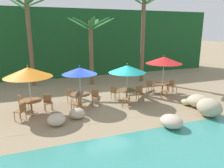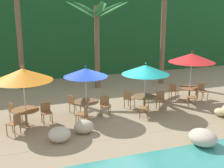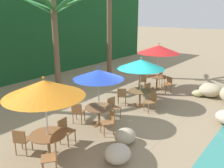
{
  "view_description": "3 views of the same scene",
  "coord_description": "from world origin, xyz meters",
  "px_view_note": "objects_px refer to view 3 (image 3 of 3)",
  "views": [
    {
      "loc": [
        -3.91,
        -11.57,
        4.23
      ],
      "look_at": [
        0.63,
        0.42,
        1.0
      ],
      "focal_mm": 34.91,
      "sensor_mm": 36.0,
      "label": 1
    },
    {
      "loc": [
        -4.59,
        -12.09,
        4.71
      ],
      "look_at": [
        -0.1,
        0.31,
        1.31
      ],
      "focal_mm": 47.16,
      "sensor_mm": 36.0,
      "label": 2
    },
    {
      "loc": [
        -8.09,
        -5.86,
        4.26
      ],
      "look_at": [
        -0.24,
        0.2,
        1.33
      ],
      "focal_mm": 39.02,
      "sensor_mm": 36.0,
      "label": 3
    }
  ],
  "objects_px": {
    "chair_blue_inland": "(78,111)",
    "chair_teal_inland": "(122,95)",
    "chair_red_inland": "(142,80)",
    "chair_orange_inland": "(21,140)",
    "palm_tree_second": "(55,24)",
    "umbrella_blue": "(98,74)",
    "chair_teal_seaward": "(149,91)",
    "dining_table_teal": "(140,93)",
    "dining_table_red": "(157,78)",
    "chair_orange_seaward": "(65,129)",
    "umbrella_orange": "(44,88)",
    "umbrella_red": "(159,49)",
    "chair_teal_left": "(152,101)",
    "chair_red_left": "(168,84)",
    "umbrella_teal": "(141,64)",
    "dining_table_orange": "(48,138)",
    "chair_blue_seaward": "(113,106)",
    "chair_orange_left": "(52,156)",
    "dining_table_blue": "(99,110)",
    "chair_red_seaward": "(162,77)",
    "chair_blue_left": "(109,121)",
    "palm_tree_third": "(109,4)"
  },
  "relations": [
    {
      "from": "chair_blue_inland",
      "to": "umbrella_red",
      "type": "bearing_deg",
      "value": -2.88
    },
    {
      "from": "chair_orange_left",
      "to": "chair_red_seaward",
      "type": "relative_size",
      "value": 1.0
    },
    {
      "from": "chair_teal_left",
      "to": "chair_red_left",
      "type": "bearing_deg",
      "value": 11.65
    },
    {
      "from": "chair_orange_left",
      "to": "chair_teal_seaward",
      "type": "bearing_deg",
      "value": 6.33
    },
    {
      "from": "umbrella_orange",
      "to": "chair_teal_left",
      "type": "relative_size",
      "value": 2.92
    },
    {
      "from": "chair_blue_inland",
      "to": "chair_teal_inland",
      "type": "xyz_separation_m",
      "value": [
        2.64,
        -0.26,
        0.0
      ]
    },
    {
      "from": "dining_table_blue",
      "to": "umbrella_red",
      "type": "distance_m",
      "value": 5.91
    },
    {
      "from": "dining_table_red",
      "to": "chair_blue_inland",
      "type": "bearing_deg",
      "value": 177.12
    },
    {
      "from": "chair_blue_inland",
      "to": "palm_tree_third",
      "type": "xyz_separation_m",
      "value": [
        6.57,
        3.6,
        4.26
      ]
    },
    {
      "from": "umbrella_blue",
      "to": "chair_orange_seaward",
      "type": "bearing_deg",
      "value": -179.26
    },
    {
      "from": "palm_tree_second",
      "to": "chair_blue_inland",
      "type": "bearing_deg",
      "value": -121.06
    },
    {
      "from": "umbrella_orange",
      "to": "chair_blue_inland",
      "type": "xyz_separation_m",
      "value": [
        2.18,
        0.95,
        -1.68
      ]
    },
    {
      "from": "chair_orange_inland",
      "to": "chair_orange_left",
      "type": "height_order",
      "value": "same"
    },
    {
      "from": "umbrella_blue",
      "to": "chair_blue_inland",
      "type": "distance_m",
      "value": 1.75
    },
    {
      "from": "chair_red_inland",
      "to": "chair_orange_inland",
      "type": "bearing_deg",
      "value": -176.22
    },
    {
      "from": "chair_blue_left",
      "to": "dining_table_blue",
      "type": "bearing_deg",
      "value": 66.31
    },
    {
      "from": "chair_orange_seaward",
      "to": "chair_teal_left",
      "type": "bearing_deg",
      "value": -12.7
    },
    {
      "from": "palm_tree_second",
      "to": "chair_blue_seaward",
      "type": "bearing_deg",
      "value": -103.16
    },
    {
      "from": "umbrella_blue",
      "to": "dining_table_orange",
      "type": "bearing_deg",
      "value": -175.43
    },
    {
      "from": "chair_blue_seaward",
      "to": "chair_red_left",
      "type": "bearing_deg",
      "value": -4.34
    },
    {
      "from": "chair_blue_seaward",
      "to": "chair_orange_left",
      "type": "bearing_deg",
      "value": -166.94
    },
    {
      "from": "chair_orange_left",
      "to": "umbrella_teal",
      "type": "relative_size",
      "value": 0.37
    },
    {
      "from": "umbrella_teal",
      "to": "umbrella_blue",
      "type": "bearing_deg",
      "value": 176.32
    },
    {
      "from": "dining_table_blue",
      "to": "chair_red_left",
      "type": "height_order",
      "value": "chair_red_left"
    },
    {
      "from": "umbrella_red",
      "to": "chair_red_inland",
      "type": "distance_m",
      "value": 1.98
    },
    {
      "from": "umbrella_blue",
      "to": "chair_red_left",
      "type": "bearing_deg",
      "value": -3.95
    },
    {
      "from": "umbrella_orange",
      "to": "dining_table_blue",
      "type": "relative_size",
      "value": 2.31
    },
    {
      "from": "umbrella_orange",
      "to": "chair_teal_left",
      "type": "height_order",
      "value": "umbrella_orange"
    },
    {
      "from": "umbrella_blue",
      "to": "chair_teal_seaward",
      "type": "distance_m",
      "value": 3.93
    },
    {
      "from": "dining_table_orange",
      "to": "chair_red_left",
      "type": "bearing_deg",
      "value": -1.17
    },
    {
      "from": "umbrella_blue",
      "to": "chair_blue_inland",
      "type": "xyz_separation_m",
      "value": [
        -0.42,
        0.74,
        -1.53
      ]
    },
    {
      "from": "chair_blue_seaward",
      "to": "chair_teal_seaward",
      "type": "relative_size",
      "value": 1.0
    },
    {
      "from": "chair_blue_seaward",
      "to": "umbrella_red",
      "type": "height_order",
      "value": "umbrella_red"
    },
    {
      "from": "umbrella_orange",
      "to": "chair_red_seaward",
      "type": "relative_size",
      "value": 2.92
    },
    {
      "from": "chair_blue_left",
      "to": "dining_table_teal",
      "type": "bearing_deg",
      "value": 11.05
    },
    {
      "from": "umbrella_orange",
      "to": "umbrella_red",
      "type": "bearing_deg",
      "value": 4.47
    },
    {
      "from": "chair_orange_seaward",
      "to": "umbrella_blue",
      "type": "xyz_separation_m",
      "value": [
        1.77,
        0.02,
        1.53
      ]
    },
    {
      "from": "chair_orange_inland",
      "to": "chair_blue_seaward",
      "type": "bearing_deg",
      "value": -7.9
    },
    {
      "from": "dining_table_teal",
      "to": "dining_table_red",
      "type": "relative_size",
      "value": 1.0
    },
    {
      "from": "dining_table_orange",
      "to": "dining_table_teal",
      "type": "distance_m",
      "value": 5.36
    },
    {
      "from": "dining_table_orange",
      "to": "chair_orange_inland",
      "type": "distance_m",
      "value": 0.86
    },
    {
      "from": "umbrella_teal",
      "to": "chair_teal_left",
      "type": "height_order",
      "value": "umbrella_teal"
    },
    {
      "from": "chair_orange_seaward",
      "to": "chair_blue_inland",
      "type": "relative_size",
      "value": 1.0
    },
    {
      "from": "chair_orange_inland",
      "to": "chair_teal_inland",
      "type": "xyz_separation_m",
      "value": [
        5.28,
        -0.03,
        0.0
      ]
    },
    {
      "from": "palm_tree_second",
      "to": "dining_table_orange",
      "type": "bearing_deg",
      "value": -132.89
    },
    {
      "from": "chair_teal_inland",
      "to": "dining_table_red",
      "type": "xyz_separation_m",
      "value": [
        3.42,
        -0.05,
        0.1
      ]
    },
    {
      "from": "umbrella_teal",
      "to": "chair_red_seaward",
      "type": "bearing_deg",
      "value": 10.62
    },
    {
      "from": "chair_orange_left",
      "to": "chair_teal_left",
      "type": "relative_size",
      "value": 1.0
    },
    {
      "from": "chair_orange_left",
      "to": "umbrella_blue",
      "type": "xyz_separation_m",
      "value": [
        3.05,
        0.93,
        1.53
      ]
    },
    {
      "from": "umbrella_orange",
      "to": "chair_red_seaward",
      "type": "xyz_separation_m",
      "value": [
        9.1,
        0.73,
        -1.68
      ]
    }
  ]
}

